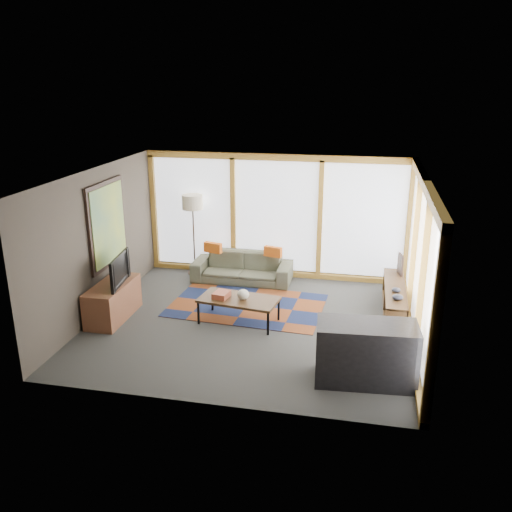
% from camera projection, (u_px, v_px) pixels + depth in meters
% --- Properties ---
extents(ground, '(5.50, 5.50, 0.00)m').
position_uv_depth(ground, '(251.00, 323.00, 9.41)').
color(ground, '#2D2D2B').
rests_on(ground, ground).
extents(room_envelope, '(5.52, 5.02, 2.62)m').
position_uv_depth(room_envelope, '(286.00, 231.00, 9.35)').
color(room_envelope, '#3F392F').
rests_on(room_envelope, ground).
extents(rug, '(2.90, 1.97, 0.01)m').
position_uv_depth(rug, '(247.00, 305.00, 10.13)').
color(rug, brown).
rests_on(rug, ground).
extents(sofa, '(2.04, 0.80, 0.60)m').
position_uv_depth(sofa, '(242.00, 268.00, 11.25)').
color(sofa, '#393E2E').
rests_on(sofa, ground).
extents(pillow_left, '(0.40, 0.20, 0.21)m').
position_uv_depth(pillow_left, '(213.00, 248.00, 11.22)').
color(pillow_left, '#C15414').
rests_on(pillow_left, sofa).
extents(pillow_right, '(0.39, 0.20, 0.20)m').
position_uv_depth(pillow_right, '(273.00, 252.00, 10.97)').
color(pillow_right, '#C15414').
rests_on(pillow_right, sofa).
extents(floor_lamp, '(0.44, 0.44, 1.74)m').
position_uv_depth(floor_lamp, '(194.00, 235.00, 11.50)').
color(floor_lamp, '#312219').
rests_on(floor_lamp, ground).
extents(coffee_table, '(1.42, 0.85, 0.45)m').
position_uv_depth(coffee_table, '(239.00, 310.00, 9.38)').
color(coffee_table, '#322513').
rests_on(coffee_table, ground).
extents(book_stack, '(0.29, 0.34, 0.10)m').
position_uv_depth(book_stack, '(221.00, 295.00, 9.33)').
color(book_stack, '#9A472F').
rests_on(book_stack, coffee_table).
extents(vase, '(0.24, 0.24, 0.18)m').
position_uv_depth(vase, '(243.00, 294.00, 9.24)').
color(vase, beige).
rests_on(vase, coffee_table).
extents(bookshelf, '(0.36, 2.00, 0.50)m').
position_uv_depth(bookshelf, '(394.00, 300.00, 9.75)').
color(bookshelf, '#322513').
rests_on(bookshelf, ground).
extents(bowl_a, '(0.21, 0.21, 0.09)m').
position_uv_depth(bowl_a, '(398.00, 297.00, 9.11)').
color(bowl_a, black).
rests_on(bowl_a, bookshelf).
extents(bowl_b, '(0.19, 0.19, 0.08)m').
position_uv_depth(bowl_b, '(396.00, 290.00, 9.43)').
color(bowl_b, black).
rests_on(bowl_b, bookshelf).
extents(shelf_picture, '(0.10, 0.30, 0.39)m').
position_uv_depth(shelf_picture, '(400.00, 264.00, 10.24)').
color(shelf_picture, black).
rests_on(shelf_picture, bookshelf).
extents(tv_console, '(0.53, 1.27, 0.63)m').
position_uv_depth(tv_console, '(113.00, 301.00, 9.52)').
color(tv_console, brown).
rests_on(tv_console, ground).
extents(television, '(0.24, 0.94, 0.54)m').
position_uv_depth(television, '(115.00, 270.00, 9.34)').
color(television, black).
rests_on(television, tv_console).
extents(bar_counter, '(1.42, 0.74, 0.87)m').
position_uv_depth(bar_counter, '(366.00, 353.00, 7.50)').
color(bar_counter, black).
rests_on(bar_counter, ground).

